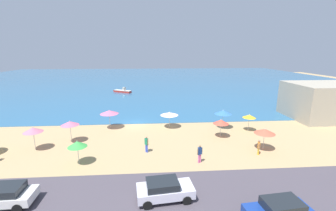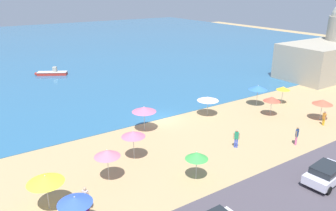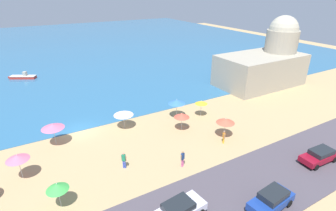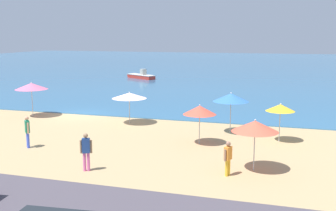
{
  "view_description": "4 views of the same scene",
  "coord_description": "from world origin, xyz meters",
  "px_view_note": "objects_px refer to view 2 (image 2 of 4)",
  "views": [
    {
      "loc": [
        2.68,
        -31.74,
        10.39
      ],
      "look_at": [
        5.2,
        2.69,
        2.08
      ],
      "focal_mm": 24.0,
      "sensor_mm": 36.0,
      "label": 1
    },
    {
      "loc": [
        -18.16,
        -28.83,
        13.95
      ],
      "look_at": [
        1.28,
        0.59,
        1.18
      ],
      "focal_mm": 35.0,
      "sensor_mm": 36.0,
      "label": 2
    },
    {
      "loc": [
        -4.81,
        -30.13,
        16.36
      ],
      "look_at": [
        10.9,
        -2.93,
        2.17
      ],
      "focal_mm": 28.0,
      "sensor_mm": 36.0,
      "label": 3
    },
    {
      "loc": [
        16.37,
        -29.3,
        6.36
      ],
      "look_at": [
        8.39,
        -3.5,
        1.73
      ],
      "focal_mm": 45.0,
      "sensor_mm": 36.0,
      "label": 4
    }
  ],
  "objects_px": {
    "beach_umbrella_7": "(144,109)",
    "beach_umbrella_5": "(45,179)",
    "beach_umbrella_9": "(323,102)",
    "bather_1": "(324,117)",
    "beach_umbrella_2": "(197,155)",
    "beach_umbrella_4": "(283,88)",
    "beach_umbrella_6": "(272,99)",
    "beach_umbrella_8": "(208,99)",
    "harbor_fortress": "(332,51)",
    "skiff_nearshore": "(52,73)",
    "beach_umbrella_3": "(107,153)",
    "bather_0": "(236,137)",
    "bather_3": "(297,135)",
    "beach_umbrella_10": "(75,200)",
    "beach_umbrella_0": "(133,134)",
    "beach_umbrella_1": "(258,88)",
    "parked_car_1": "(326,173)",
    "bather_2": "(86,198)"
  },
  "relations": [
    {
      "from": "beach_umbrella_10",
      "to": "bather_0",
      "type": "distance_m",
      "value": 16.1
    },
    {
      "from": "beach_umbrella_1",
      "to": "bather_0",
      "type": "height_order",
      "value": "beach_umbrella_1"
    },
    {
      "from": "beach_umbrella_9",
      "to": "bather_1",
      "type": "bearing_deg",
      "value": -134.68
    },
    {
      "from": "beach_umbrella_3",
      "to": "bather_3",
      "type": "height_order",
      "value": "beach_umbrella_3"
    },
    {
      "from": "beach_umbrella_0",
      "to": "beach_umbrella_5",
      "type": "distance_m",
      "value": 8.43
    },
    {
      "from": "bather_2",
      "to": "harbor_fortress",
      "type": "height_order",
      "value": "harbor_fortress"
    },
    {
      "from": "beach_umbrella_7",
      "to": "harbor_fortress",
      "type": "height_order",
      "value": "harbor_fortress"
    },
    {
      "from": "bather_0",
      "to": "parked_car_1",
      "type": "bearing_deg",
      "value": -79.75
    },
    {
      "from": "beach_umbrella_10",
      "to": "beach_umbrella_5",
      "type": "bearing_deg",
      "value": 106.75
    },
    {
      "from": "beach_umbrella_4",
      "to": "beach_umbrella_1",
      "type": "bearing_deg",
      "value": 157.16
    },
    {
      "from": "parked_car_1",
      "to": "beach_umbrella_3",
      "type": "bearing_deg",
      "value": 145.11
    },
    {
      "from": "bather_0",
      "to": "beach_umbrella_0",
      "type": "bearing_deg",
      "value": 159.6
    },
    {
      "from": "beach_umbrella_0",
      "to": "beach_umbrella_10",
      "type": "relative_size",
      "value": 1.09
    },
    {
      "from": "beach_umbrella_2",
      "to": "beach_umbrella_10",
      "type": "relative_size",
      "value": 0.98
    },
    {
      "from": "harbor_fortress",
      "to": "beach_umbrella_7",
      "type": "bearing_deg",
      "value": -175.6
    },
    {
      "from": "beach_umbrella_7",
      "to": "beach_umbrella_0",
      "type": "bearing_deg",
      "value": -128.35
    },
    {
      "from": "beach_umbrella_2",
      "to": "bather_2",
      "type": "xyz_separation_m",
      "value": [
        -8.4,
        0.97,
        -1.01
      ]
    },
    {
      "from": "beach_umbrella_6",
      "to": "beach_umbrella_8",
      "type": "bearing_deg",
      "value": 146.12
    },
    {
      "from": "beach_umbrella_7",
      "to": "beach_umbrella_5",
      "type": "bearing_deg",
      "value": -147.0
    },
    {
      "from": "bather_2",
      "to": "bather_1",
      "type": "bearing_deg",
      "value": -0.49
    },
    {
      "from": "skiff_nearshore",
      "to": "harbor_fortress",
      "type": "bearing_deg",
      "value": -33.04
    },
    {
      "from": "beach_umbrella_2",
      "to": "beach_umbrella_4",
      "type": "height_order",
      "value": "beach_umbrella_2"
    },
    {
      "from": "beach_umbrella_9",
      "to": "beach_umbrella_6",
      "type": "bearing_deg",
      "value": 131.6
    },
    {
      "from": "bather_0",
      "to": "beach_umbrella_10",
      "type": "bearing_deg",
      "value": -170.5
    },
    {
      "from": "bather_1",
      "to": "harbor_fortress",
      "type": "relative_size",
      "value": 0.1
    },
    {
      "from": "beach_umbrella_5",
      "to": "harbor_fortress",
      "type": "bearing_deg",
      "value": 12.0
    },
    {
      "from": "bather_0",
      "to": "bather_3",
      "type": "xyz_separation_m",
      "value": [
        5.1,
        -2.69,
        0.01
      ]
    },
    {
      "from": "beach_umbrella_5",
      "to": "bather_1",
      "type": "xyz_separation_m",
      "value": [
        28.28,
        -1.8,
        -1.39
      ]
    },
    {
      "from": "beach_umbrella_9",
      "to": "bather_0",
      "type": "distance_m",
      "value": 12.63
    },
    {
      "from": "beach_umbrella_8",
      "to": "beach_umbrella_5",
      "type": "bearing_deg",
      "value": -159.74
    },
    {
      "from": "beach_umbrella_6",
      "to": "beach_umbrella_2",
      "type": "bearing_deg",
      "value": -159.39
    },
    {
      "from": "beach_umbrella_3",
      "to": "bather_1",
      "type": "xyz_separation_m",
      "value": [
        23.54,
        -2.82,
        -1.41
      ]
    },
    {
      "from": "beach_umbrella_1",
      "to": "bather_3",
      "type": "xyz_separation_m",
      "value": [
        -5.23,
        -9.58,
        -1.31
      ]
    },
    {
      "from": "beach_umbrella_7",
      "to": "beach_umbrella_9",
      "type": "distance_m",
      "value": 19.58
    },
    {
      "from": "beach_umbrella_3",
      "to": "parked_car_1",
      "type": "bearing_deg",
      "value": -34.89
    },
    {
      "from": "beach_umbrella_3",
      "to": "bather_3",
      "type": "relative_size",
      "value": 1.45
    },
    {
      "from": "beach_umbrella_0",
      "to": "beach_umbrella_1",
      "type": "height_order",
      "value": "beach_umbrella_1"
    },
    {
      "from": "bather_1",
      "to": "skiff_nearshore",
      "type": "distance_m",
      "value": 41.87
    },
    {
      "from": "beach_umbrella_6",
      "to": "beach_umbrella_7",
      "type": "distance_m",
      "value": 14.86
    },
    {
      "from": "beach_umbrella_4",
      "to": "bather_2",
      "type": "bearing_deg",
      "value": -166.53
    },
    {
      "from": "beach_umbrella_1",
      "to": "beach_umbrella_6",
      "type": "xyz_separation_m",
      "value": [
        -1.29,
        -3.26,
        -0.32
      ]
    },
    {
      "from": "beach_umbrella_3",
      "to": "skiff_nearshore",
      "type": "relative_size",
      "value": 0.53
    },
    {
      "from": "beach_umbrella_3",
      "to": "beach_umbrella_4",
      "type": "height_order",
      "value": "beach_umbrella_3"
    },
    {
      "from": "beach_umbrella_6",
      "to": "bather_1",
      "type": "relative_size",
      "value": 1.47
    },
    {
      "from": "beach_umbrella_2",
      "to": "skiff_nearshore",
      "type": "relative_size",
      "value": 0.48
    },
    {
      "from": "bather_2",
      "to": "bather_3",
      "type": "height_order",
      "value": "bather_2"
    },
    {
      "from": "beach_umbrella_0",
      "to": "beach_umbrella_4",
      "type": "bearing_deg",
      "value": 5.85
    },
    {
      "from": "parked_car_1",
      "to": "beach_umbrella_9",
      "type": "bearing_deg",
      "value": 34.39
    },
    {
      "from": "parked_car_1",
      "to": "beach_umbrella_2",
      "type": "bearing_deg",
      "value": 143.21
    },
    {
      "from": "beach_umbrella_6",
      "to": "skiff_nearshore",
      "type": "relative_size",
      "value": 0.47
    }
  ]
}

